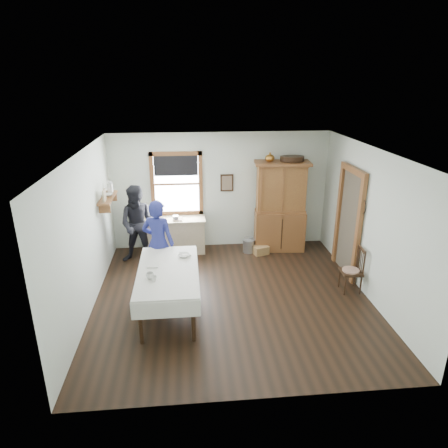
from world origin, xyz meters
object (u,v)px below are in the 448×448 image
object	(u,v)px
dining_table	(169,291)
pail	(249,246)
spindle_chair	(351,270)
china_hutch	(280,207)
woman_blue	(159,246)
figure_dark	(139,227)
wicker_basket	(261,250)
work_counter	(174,235)

from	to	relation	value
dining_table	pail	world-z (taller)	dining_table
dining_table	spindle_chair	xyz separation A→B (m)	(3.39, 0.38, 0.04)
spindle_chair	pail	bearing A→B (deg)	133.12
china_hutch	woman_blue	xyz separation A→B (m)	(-2.70, -1.45, -0.25)
pail	figure_dark	world-z (taller)	figure_dark
china_hutch	woman_blue	world-z (taller)	china_hutch
woman_blue	figure_dark	xyz separation A→B (m)	(-0.48, 1.06, 0.00)
china_hutch	wicker_basket	size ratio (longest dim) A/B	6.31
spindle_chair	woman_blue	distance (m)	3.68
spindle_chair	woman_blue	size ratio (longest dim) A/B	0.55
dining_table	figure_dark	size ratio (longest dim) A/B	1.25
work_counter	china_hutch	world-z (taller)	china_hutch
dining_table	pail	bearing A→B (deg)	53.24
china_hutch	spindle_chair	world-z (taller)	china_hutch
pail	work_counter	bearing A→B (deg)	174.48
dining_table	woman_blue	distance (m)	1.12
work_counter	spindle_chair	world-z (taller)	spindle_chair
china_hutch	dining_table	bearing A→B (deg)	-130.55
work_counter	dining_table	distance (m)	2.52
dining_table	wicker_basket	size ratio (longest dim) A/B	6.02
wicker_basket	woman_blue	bearing A→B (deg)	-152.22
pail	spindle_chair	bearing A→B (deg)	-50.29
wicker_basket	woman_blue	size ratio (longest dim) A/B	0.21
figure_dark	woman_blue	bearing A→B (deg)	-59.65
dining_table	figure_dark	world-z (taller)	figure_dark
woman_blue	china_hutch	bearing A→B (deg)	-133.62
woman_blue	figure_dark	world-z (taller)	same
work_counter	figure_dark	size ratio (longest dim) A/B	0.90
spindle_chair	woman_blue	xyz separation A→B (m)	(-3.60, 0.64, 0.35)
work_counter	pail	bearing A→B (deg)	-6.62
spindle_chair	wicker_basket	distance (m)	2.31
dining_table	pail	size ratio (longest dim) A/B	6.67
spindle_chair	figure_dark	world-z (taller)	figure_dark
dining_table	spindle_chair	size ratio (longest dim) A/B	2.26
wicker_basket	figure_dark	size ratio (longest dim) A/B	0.21
work_counter	spindle_chair	bearing A→B (deg)	-33.61
china_hutch	dining_table	world-z (taller)	china_hutch
china_hutch	wicker_basket	bearing A→B (deg)	-145.32
spindle_chair	figure_dark	bearing A→B (deg)	160.80
pail	dining_table	bearing A→B (deg)	-126.76
work_counter	china_hutch	bearing A→B (deg)	-2.16
work_counter	dining_table	world-z (taller)	work_counter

